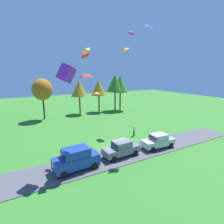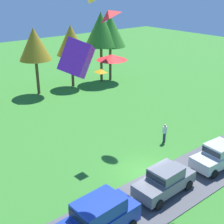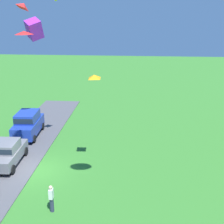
{
  "view_description": "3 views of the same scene",
  "coord_description": "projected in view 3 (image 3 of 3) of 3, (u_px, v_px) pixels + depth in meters",
  "views": [
    {
      "loc": [
        -10.99,
        -18.73,
        9.74
      ],
      "look_at": [
        1.17,
        3.31,
        4.06
      ],
      "focal_mm": 28.0,
      "sensor_mm": 36.0,
      "label": 1
    },
    {
      "loc": [
        -14.14,
        -13.45,
        12.83
      ],
      "look_at": [
        0.04,
        3.98,
        3.54
      ],
      "focal_mm": 50.0,
      "sensor_mm": 36.0,
      "label": 2
    },
    {
      "loc": [
        19.79,
        7.24,
        11.25
      ],
      "look_at": [
        -0.38,
        5.52,
        4.57
      ],
      "focal_mm": 50.0,
      "sensor_mm": 36.0,
      "label": 3
    }
  ],
  "objects": [
    {
      "name": "person_beside_suv",
      "position": [
        51.0,
        198.0,
        17.98
      ],
      "size": [
        0.36,
        0.24,
        1.71
      ],
      "color": "#2D334C",
      "rests_on": "ground"
    },
    {
      "name": "ground_plane",
      "position": [
        37.0,
        171.0,
        22.83
      ],
      "size": [
        120.0,
        120.0,
        0.0
      ],
      "primitive_type": "plane",
      "color": "#337528"
    },
    {
      "name": "kite_diamond_mid_center",
      "position": [
        94.0,
        77.0,
        21.04
      ],
      "size": [
        1.15,
        1.15,
        0.31
      ],
      "primitive_type": "pyramid",
      "rotation": [
        0.06,
        0.0,
        0.82
      ],
      "color": "orange"
    },
    {
      "name": "kite_delta_low_drifter",
      "position": [
        24.0,
        33.0,
        24.4
      ],
      "size": [
        2.12,
        2.12,
        0.31
      ],
      "primitive_type": "cone",
      "rotation": [
        0.02,
        0.0,
        5.6
      ],
      "color": "red"
    },
    {
      "name": "kite_box_topmost",
      "position": [
        34.0,
        29.0,
        26.12
      ],
      "size": [
        2.05,
        1.53,
        2.05
      ],
      "primitive_type": "cube",
      "rotation": [
        -0.38,
        0.3,
        5.35
      ],
      "color": "purple"
    },
    {
      "name": "car_suv_mid_row",
      "position": [
        28.0,
        123.0,
        28.65
      ],
      "size": [
        4.7,
        2.25,
        2.28
      ],
      "color": "#1E389E",
      "rests_on": "ground"
    },
    {
      "name": "kite_diamond_trailing_tail",
      "position": [
        24.0,
        6.0,
        23.86
      ],
      "size": [
        1.23,
        1.24,
        0.73
      ],
      "primitive_type": "pyramid",
      "rotation": [
        -0.49,
        0.0,
        0.7
      ],
      "color": "red"
    },
    {
      "name": "car_sedan_by_flagpole",
      "position": [
        7.0,
        152.0,
        23.42
      ],
      "size": [
        4.46,
        2.08,
        1.84
      ],
      "color": "slate",
      "rests_on": "ground"
    },
    {
      "name": "pavement_strip",
      "position": [
        6.0,
        169.0,
        23.01
      ],
      "size": [
        36.0,
        4.4,
        0.06
      ],
      "primitive_type": "cube",
      "color": "#4C4C51",
      "rests_on": "ground"
    }
  ]
}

